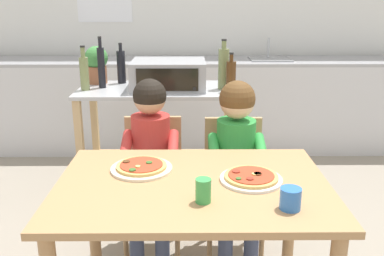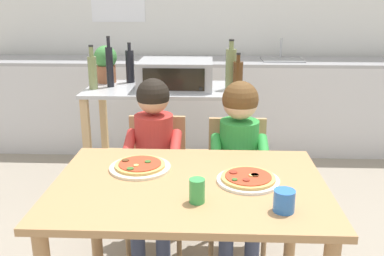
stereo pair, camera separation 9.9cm
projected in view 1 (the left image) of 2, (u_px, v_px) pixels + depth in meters
name	position (u px, v px, depth m)	size (l,w,h in m)	color
ground_plane	(191.00, 210.00, 3.16)	(11.62, 11.62, 0.00)	gray
back_wall_tiled	(190.00, 12.00, 4.48)	(5.02, 0.14, 2.70)	white
kitchen_counter	(190.00, 104.00, 4.35)	(4.52, 0.60, 1.11)	silver
kitchen_island_cart	(159.00, 127.00, 3.15)	(1.14, 0.57, 0.88)	#B7BABF
toaster_oven	(169.00, 75.00, 3.03)	(0.52, 0.41, 0.20)	#999BA0
bottle_brown_beer	(121.00, 66.00, 3.21)	(0.06, 0.06, 0.30)	black
bottle_slim_sauce	(101.00, 66.00, 3.03)	(0.05, 0.05, 0.36)	black
bottle_clear_vinegar	(84.00, 72.00, 2.96)	(0.06, 0.06, 0.31)	olive
bottle_squat_spirits	(224.00, 68.00, 3.00)	(0.08, 0.08, 0.35)	olive
bottle_dark_olive_oil	(231.00, 76.00, 2.92)	(0.07, 0.07, 0.27)	#4C2D14
potted_herb_plant	(97.00, 64.00, 3.19)	(0.17, 0.17, 0.28)	#9E5B3D
dining_table	(193.00, 207.00, 1.86)	(1.16, 0.81, 0.76)	#AD7F51
dining_chair_left	(153.00, 175.00, 2.58)	(0.36, 0.36, 0.81)	tan
dining_chair_right	(234.00, 177.00, 2.56)	(0.36, 0.36, 0.81)	tan
child_in_red_shirt	(150.00, 151.00, 2.41)	(0.32, 0.42, 1.06)	#424C6B
child_in_green_shirt	(237.00, 151.00, 2.38)	(0.32, 0.42, 1.06)	#424C6B
pizza_plate_cream	(141.00, 167.00, 1.95)	(0.28, 0.28, 0.03)	beige
pizza_plate_white	(251.00, 178.00, 1.84)	(0.27, 0.27, 0.03)	white
drinking_cup_blue	(290.00, 199.00, 1.59)	(0.08, 0.08, 0.08)	blue
drinking_cup_green	(203.00, 191.00, 1.64)	(0.06, 0.06, 0.10)	green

